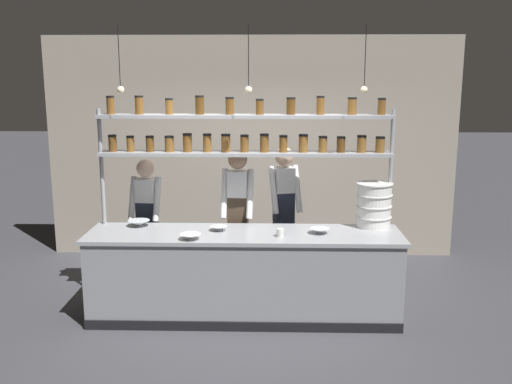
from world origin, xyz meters
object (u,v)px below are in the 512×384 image
(chef_center, at_px, (238,213))
(container_stack, at_px, (374,205))
(prep_bowl_near_left, at_px, (139,223))
(prep_bowl_center_back, at_px, (190,237))
(chef_left, at_px, (147,218))
(chef_right, at_px, (284,208))
(prep_bowl_center_front, at_px, (219,228))
(spice_shelf_unit, at_px, (246,139))
(serving_cup_front, at_px, (280,233))
(prep_bowl_near_right, at_px, (320,231))

(chef_center, height_order, container_stack, chef_center)
(prep_bowl_near_left, bearing_deg, prep_bowl_center_back, -38.13)
(chef_left, xyz_separation_m, chef_right, (1.58, 0.13, 0.09))
(chef_right, height_order, prep_bowl_center_front, chef_right)
(prep_bowl_center_front, height_order, prep_bowl_center_back, prep_bowl_center_back)
(spice_shelf_unit, bearing_deg, prep_bowl_center_back, -131.52)
(prep_bowl_near_left, distance_m, serving_cup_front, 1.56)
(chef_center, bearing_deg, prep_bowl_near_right, -28.46)
(chef_right, bearing_deg, chef_center, -170.67)
(spice_shelf_unit, height_order, container_stack, spice_shelf_unit)
(prep_bowl_near_left, relative_size, prep_bowl_center_back, 1.12)
(prep_bowl_near_right, bearing_deg, spice_shelf_unit, 156.21)
(prep_bowl_center_front, bearing_deg, spice_shelf_unit, 43.64)
(spice_shelf_unit, relative_size, prep_bowl_center_front, 17.27)
(container_stack, height_order, prep_bowl_center_front, container_stack)
(prep_bowl_center_front, bearing_deg, container_stack, 7.24)
(serving_cup_front, bearing_deg, prep_bowl_center_back, -171.89)
(chef_left, distance_m, prep_bowl_center_back, 1.15)
(serving_cup_front, bearing_deg, chef_center, 123.83)
(prep_bowl_near_right, bearing_deg, chef_center, 146.96)
(prep_bowl_center_back, bearing_deg, chef_left, 123.83)
(chef_left, bearing_deg, prep_bowl_center_front, -29.08)
(chef_left, distance_m, serving_cup_front, 1.74)
(container_stack, distance_m, prep_bowl_near_left, 2.53)
(spice_shelf_unit, distance_m, chef_right, 1.08)
(chef_left, height_order, prep_bowl_center_front, chef_left)
(chef_right, xyz_separation_m, prep_bowl_near_right, (0.35, -0.83, -0.04))
(chef_left, xyz_separation_m, serving_cup_front, (1.53, -0.83, 0.06))
(prep_bowl_near_left, distance_m, prep_bowl_near_right, 1.94)
(chef_left, xyz_separation_m, chef_center, (1.06, -0.13, 0.09))
(chef_left, xyz_separation_m, prep_bowl_near_right, (1.94, -0.70, 0.05))
(prep_bowl_center_front, bearing_deg, chef_right, 47.28)
(prep_bowl_center_front, xyz_separation_m, prep_bowl_center_back, (-0.25, -0.33, 0.00))
(chef_left, relative_size, prep_bowl_center_back, 7.53)
(chef_center, xyz_separation_m, container_stack, (1.47, -0.28, 0.17))
(chef_left, height_order, prep_bowl_near_right, chef_left)
(spice_shelf_unit, bearing_deg, chef_right, 49.42)
(spice_shelf_unit, height_order, prep_bowl_center_front, spice_shelf_unit)
(container_stack, relative_size, serving_cup_front, 5.68)
(chef_center, bearing_deg, container_stack, -6.29)
(chef_right, xyz_separation_m, prep_bowl_near_left, (-1.57, -0.59, -0.04))
(prep_bowl_center_back, xyz_separation_m, serving_cup_front, (0.89, 0.13, 0.01))
(spice_shelf_unit, bearing_deg, chef_left, 162.82)
(spice_shelf_unit, bearing_deg, container_stack, -2.23)
(chef_center, xyz_separation_m, chef_right, (0.52, 0.26, -0.00))
(chef_left, bearing_deg, spice_shelf_unit, -11.34)
(chef_center, relative_size, prep_bowl_near_right, 8.35)
(chef_right, distance_m, prep_bowl_near_left, 1.68)
(chef_left, height_order, chef_center, chef_center)
(chef_center, height_order, prep_bowl_center_back, chef_center)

